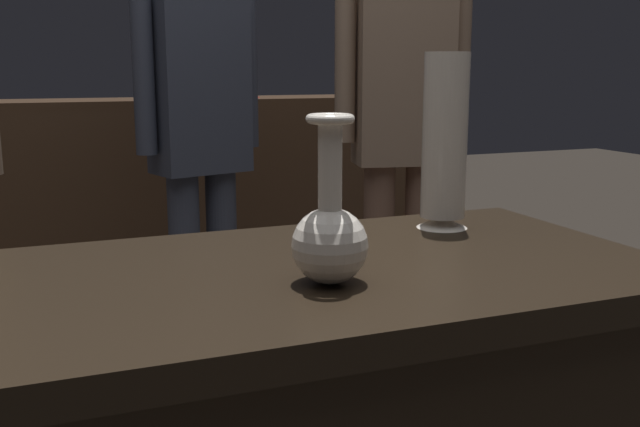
% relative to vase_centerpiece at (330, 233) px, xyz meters
% --- Properties ---
extents(back_display_shelf, '(2.60, 0.40, 0.99)m').
position_rel_vase_centerpiece_xyz_m(back_display_shelf, '(0.01, 2.30, -0.38)').
color(back_display_shelf, '#422D1E').
rests_on(back_display_shelf, ground_plane).
extents(vase_centerpiece, '(0.12, 0.12, 0.26)m').
position_rel_vase_centerpiece_xyz_m(vase_centerpiece, '(0.00, 0.00, 0.00)').
color(vase_centerpiece, silver).
rests_on(vase_centerpiece, display_plinth).
extents(vase_tall_behind, '(0.10, 0.10, 0.36)m').
position_rel_vase_centerpiece_xyz_m(vase_tall_behind, '(0.37, 0.28, 0.10)').
color(vase_tall_behind, silver).
rests_on(vase_tall_behind, display_plinth).
extents(shelf_vase_right, '(0.11, 0.11, 0.33)m').
position_rel_vase_centerpiece_xyz_m(shelf_vase_right, '(0.53, 2.28, 0.27)').
color(shelf_vase_right, red).
rests_on(shelf_vase_right, back_display_shelf).
extents(visitor_center_back, '(0.45, 0.26, 1.55)m').
position_rel_vase_centerpiece_xyz_m(visitor_center_back, '(0.13, 1.50, 0.03)').
color(visitor_center_back, '#333847').
rests_on(visitor_center_back, ground_plane).
extents(visitor_near_right, '(0.46, 0.24, 1.62)m').
position_rel_vase_centerpiece_xyz_m(visitor_near_right, '(0.77, 1.23, 0.07)').
color(visitor_near_right, brown).
rests_on(visitor_near_right, ground_plane).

